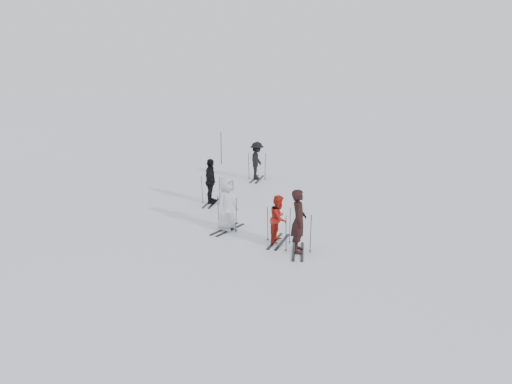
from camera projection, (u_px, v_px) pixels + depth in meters
ground at (250, 227)px, 17.25m from camera, size 120.00×120.00×0.00m
skier_near_dark at (299, 222)px, 14.70m from camera, size 0.52×0.73×1.90m
skier_red at (279, 219)px, 15.60m from camera, size 0.65×0.79×1.49m
skier_grey at (227, 204)px, 16.73m from camera, size 0.86×1.04×1.83m
skier_uphill_left at (210, 182)px, 19.97m from camera, size 0.46×1.07×1.80m
skier_uphill_far at (257, 161)px, 24.25m from camera, size 0.70×1.19×1.83m
skis_near_dark at (298, 233)px, 14.78m from camera, size 1.71×1.02×1.19m
skis_red at (279, 224)px, 15.63m from camera, size 1.71×1.04×1.18m
skis_grey at (227, 213)px, 16.81m from camera, size 1.84×1.39×1.20m
skis_uphill_left at (211, 190)px, 20.05m from camera, size 1.61×0.88×1.16m
skis_uphill_far at (257, 166)px, 24.31m from camera, size 1.87×1.01×1.35m
piste_marker at (221, 148)px, 28.23m from camera, size 0.05×0.05×1.79m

